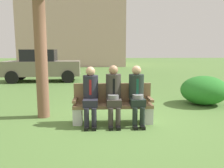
# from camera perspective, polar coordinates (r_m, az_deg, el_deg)

# --- Properties ---
(ground_plane) EXTENTS (80.00, 80.00, 0.00)m
(ground_plane) POSITION_cam_1_polar(r_m,az_deg,el_deg) (5.58, 2.63, -8.88)
(ground_plane) COLOR #507336
(park_bench) EXTENTS (1.80, 0.44, 0.90)m
(park_bench) POSITION_cam_1_polar(r_m,az_deg,el_deg) (5.27, 0.19, -5.22)
(park_bench) COLOR brown
(park_bench) RESTS_ON ground
(seated_man_left) EXTENTS (0.34, 0.72, 1.30)m
(seated_man_left) POSITION_cam_1_polar(r_m,az_deg,el_deg) (5.08, -5.41, -2.20)
(seated_man_left) COLOR #23232D
(seated_man_left) RESTS_ON ground
(seated_man_middle) EXTENTS (0.34, 0.72, 1.33)m
(seated_man_middle) POSITION_cam_1_polar(r_m,az_deg,el_deg) (5.07, 0.41, -2.05)
(seated_man_middle) COLOR #38332D
(seated_man_middle) RESTS_ON ground
(seated_man_right) EXTENTS (0.34, 0.72, 1.32)m
(seated_man_right) POSITION_cam_1_polar(r_m,az_deg,el_deg) (5.13, 6.26, -2.02)
(seated_man_right) COLOR #1E2823
(seated_man_right) RESTS_ON ground
(shrub_near_bench) EXTENTS (1.41, 1.30, 0.88)m
(shrub_near_bench) POSITION_cam_1_polar(r_m,az_deg,el_deg) (7.53, 22.10, -1.45)
(shrub_near_bench) COLOR #287526
(shrub_near_bench) RESTS_ON ground
(parked_car_near) EXTENTS (3.98, 1.89, 1.68)m
(parked_car_near) POSITION_cam_1_polar(r_m,az_deg,el_deg) (12.61, -17.15, 4.45)
(parked_car_near) COLOR slate
(parked_car_near) RESTS_ON ground
(building_backdrop) EXTENTS (10.93, 8.59, 9.11)m
(building_backdrop) POSITION_cam_1_polar(r_m,az_deg,el_deg) (26.39, -9.18, 14.87)
(building_backdrop) COLOR #C9A298
(building_backdrop) RESTS_ON ground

